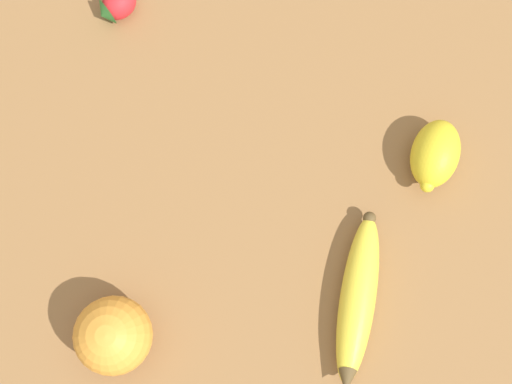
{
  "coord_description": "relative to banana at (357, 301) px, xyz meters",
  "views": [
    {
      "loc": [
        0.16,
        0.05,
        0.73
      ],
      "look_at": [
        0.04,
        -0.01,
        0.03
      ],
      "focal_mm": 50.0,
      "sensor_mm": 36.0,
      "label": 1
    }
  ],
  "objects": [
    {
      "name": "banana",
      "position": [
        0.0,
        0.0,
        0.0
      ],
      "size": [
        0.18,
        0.08,
        0.04
      ],
      "rotation": [
        0.0,
        0.0,
        0.3
      ],
      "color": "yellow",
      "rests_on": "ground_plane"
    },
    {
      "name": "lemon",
      "position": [
        -0.17,
        0.01,
        0.01
      ],
      "size": [
        0.08,
        0.06,
        0.05
      ],
      "rotation": [
        0.0,
        0.0,
        0.19
      ],
      "color": "yellow",
      "rests_on": "ground_plane"
    },
    {
      "name": "ground_plane",
      "position": [
        -0.09,
        -0.13,
        -0.02
      ],
      "size": [
        3.0,
        3.0,
        0.0
      ],
      "primitive_type": "plane",
      "color": "olive"
    },
    {
      "name": "orange",
      "position": [
        0.14,
        -0.2,
        0.02
      ],
      "size": [
        0.08,
        0.08,
        0.08
      ],
      "color": "orange",
      "rests_on": "ground_plane"
    },
    {
      "name": "strawberry",
      "position": [
        -0.17,
        -0.37,
        -0.0
      ],
      "size": [
        0.05,
        0.05,
        0.03
      ],
      "rotation": [
        0.0,
        0.0,
        5.85
      ],
      "color": "red",
      "rests_on": "ground_plane"
    }
  ]
}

